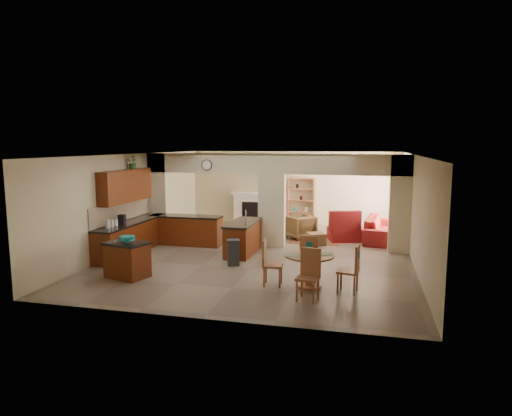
% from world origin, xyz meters
% --- Properties ---
extents(floor, '(10.00, 10.00, 0.00)m').
position_xyz_m(floor, '(0.00, 0.00, 0.00)').
color(floor, '#776552').
rests_on(floor, ground).
extents(ceiling, '(10.00, 10.00, 0.00)m').
position_xyz_m(ceiling, '(0.00, 0.00, 2.80)').
color(ceiling, white).
rests_on(ceiling, wall_back).
extents(wall_back, '(8.00, 0.00, 8.00)m').
position_xyz_m(wall_back, '(0.00, 5.00, 1.40)').
color(wall_back, beige).
rests_on(wall_back, floor).
extents(wall_front, '(8.00, 0.00, 8.00)m').
position_xyz_m(wall_front, '(0.00, -5.00, 1.40)').
color(wall_front, beige).
rests_on(wall_front, floor).
extents(wall_left, '(0.00, 10.00, 10.00)m').
position_xyz_m(wall_left, '(-4.00, 0.00, 1.40)').
color(wall_left, beige).
rests_on(wall_left, floor).
extents(wall_right, '(0.00, 10.00, 10.00)m').
position_xyz_m(wall_right, '(4.00, 0.00, 1.40)').
color(wall_right, beige).
rests_on(wall_right, floor).
extents(partition_left_pier, '(0.60, 0.25, 2.80)m').
position_xyz_m(partition_left_pier, '(-3.70, 1.00, 1.40)').
color(partition_left_pier, beige).
rests_on(partition_left_pier, floor).
extents(partition_center_pier, '(0.80, 0.25, 2.20)m').
position_xyz_m(partition_center_pier, '(0.00, 1.00, 1.10)').
color(partition_center_pier, beige).
rests_on(partition_center_pier, floor).
extents(partition_right_pier, '(0.60, 0.25, 2.80)m').
position_xyz_m(partition_right_pier, '(3.70, 1.00, 1.40)').
color(partition_right_pier, beige).
rests_on(partition_right_pier, floor).
extents(partition_header, '(8.00, 0.25, 0.60)m').
position_xyz_m(partition_header, '(0.00, 1.00, 2.50)').
color(partition_header, beige).
rests_on(partition_header, partition_center_pier).
extents(kitchen_counter, '(2.52, 3.29, 1.48)m').
position_xyz_m(kitchen_counter, '(-3.26, -0.25, 0.46)').
color(kitchen_counter, '#491908').
rests_on(kitchen_counter, floor).
extents(upper_cabinets, '(0.35, 2.40, 0.90)m').
position_xyz_m(upper_cabinets, '(-3.82, -0.80, 1.92)').
color(upper_cabinets, '#491908').
rests_on(upper_cabinets, wall_left).
extents(peninsula, '(0.70, 1.85, 0.91)m').
position_xyz_m(peninsula, '(-0.60, -0.11, 0.46)').
color(peninsula, '#491908').
rests_on(peninsula, floor).
extents(wall_clock, '(0.34, 0.03, 0.34)m').
position_xyz_m(wall_clock, '(-2.00, 0.85, 2.45)').
color(wall_clock, '#4C2519').
rests_on(wall_clock, partition_header).
extents(rug, '(1.60, 1.30, 0.01)m').
position_xyz_m(rug, '(1.20, 2.10, 0.01)').
color(rug, brown).
rests_on(rug, floor).
extents(fireplace, '(1.60, 0.35, 1.20)m').
position_xyz_m(fireplace, '(-1.60, 4.83, 0.61)').
color(fireplace, white).
rests_on(fireplace, floor).
extents(shelving_unit, '(1.00, 0.32, 1.80)m').
position_xyz_m(shelving_unit, '(0.35, 4.82, 0.90)').
color(shelving_unit, '#A45E38').
rests_on(shelving_unit, floor).
extents(window_a, '(0.02, 0.90, 1.90)m').
position_xyz_m(window_a, '(3.97, 2.30, 1.20)').
color(window_a, white).
rests_on(window_a, wall_right).
extents(window_b, '(0.02, 0.90, 1.90)m').
position_xyz_m(window_b, '(3.97, 4.00, 1.20)').
color(window_b, white).
rests_on(window_b, wall_right).
extents(glazed_door, '(0.02, 0.70, 2.10)m').
position_xyz_m(glazed_door, '(3.97, 3.15, 1.05)').
color(glazed_door, white).
rests_on(glazed_door, wall_right).
extents(drape_a_left, '(0.10, 0.28, 2.30)m').
position_xyz_m(drape_a_left, '(3.93, 1.70, 1.20)').
color(drape_a_left, '#3B1F17').
rests_on(drape_a_left, wall_right).
extents(drape_a_right, '(0.10, 0.28, 2.30)m').
position_xyz_m(drape_a_right, '(3.93, 2.90, 1.20)').
color(drape_a_right, '#3B1F17').
rests_on(drape_a_right, wall_right).
extents(drape_b_left, '(0.10, 0.28, 2.30)m').
position_xyz_m(drape_b_left, '(3.93, 3.40, 1.20)').
color(drape_b_left, '#3B1F17').
rests_on(drape_b_left, wall_right).
extents(drape_b_right, '(0.10, 0.28, 2.30)m').
position_xyz_m(drape_b_right, '(3.93, 4.60, 1.20)').
color(drape_b_right, '#3B1F17').
rests_on(drape_b_right, wall_right).
extents(ceiling_fan, '(1.00, 1.00, 0.10)m').
position_xyz_m(ceiling_fan, '(1.50, 3.00, 2.56)').
color(ceiling_fan, white).
rests_on(ceiling_fan, ceiling).
extents(kitchen_island, '(1.11, 0.92, 0.83)m').
position_xyz_m(kitchen_island, '(-2.61, -2.99, 0.42)').
color(kitchen_island, '#491908').
rests_on(kitchen_island, floor).
extents(teal_bowl, '(0.35, 0.35, 0.16)m').
position_xyz_m(teal_bowl, '(-2.54, -3.07, 0.91)').
color(teal_bowl, teal).
rests_on(teal_bowl, kitchen_island).
extents(trash_can, '(0.36, 0.34, 0.62)m').
position_xyz_m(trash_can, '(-0.50, -1.40, 0.31)').
color(trash_can, '#2D2D30').
rests_on(trash_can, floor).
extents(dining_table, '(1.07, 1.07, 0.73)m').
position_xyz_m(dining_table, '(1.61, -2.75, 0.49)').
color(dining_table, '#A45E38').
rests_on(dining_table, floor).
extents(fruit_bowl, '(0.27, 0.27, 0.15)m').
position_xyz_m(fruit_bowl, '(1.57, -2.70, 0.80)').
color(fruit_bowl, '#82AC24').
rests_on(fruit_bowl, dining_table).
extents(sofa, '(2.64, 1.24, 0.75)m').
position_xyz_m(sofa, '(3.30, 2.72, 0.37)').
color(sofa, maroon).
rests_on(sofa, floor).
extents(chaise, '(1.22, 1.10, 0.41)m').
position_xyz_m(chaise, '(2.14, 2.35, 0.20)').
color(chaise, maroon).
rests_on(chaise, floor).
extents(armchair, '(1.17, 1.17, 0.76)m').
position_xyz_m(armchair, '(0.68, 2.34, 0.38)').
color(armchair, maroon).
rests_on(armchair, floor).
extents(ottoman, '(0.67, 0.67, 0.37)m').
position_xyz_m(ottoman, '(1.30, 1.50, 0.18)').
color(ottoman, maroon).
rests_on(ottoman, floor).
extents(plant, '(0.39, 0.35, 0.38)m').
position_xyz_m(plant, '(-3.82, -0.35, 2.56)').
color(plant, '#1A5115').
rests_on(plant, upper_cabinets).
extents(chair_north, '(0.43, 0.43, 1.02)m').
position_xyz_m(chair_north, '(1.53, -2.09, 0.55)').
color(chair_north, '#A45E38').
rests_on(chair_north, floor).
extents(chair_east, '(0.47, 0.47, 1.02)m').
position_xyz_m(chair_east, '(2.52, -2.91, 0.55)').
color(chair_east, '#A45E38').
rests_on(chair_east, floor).
extents(chair_south, '(0.48, 0.48, 1.02)m').
position_xyz_m(chair_south, '(1.70, -3.50, 0.55)').
color(chair_south, '#A45E38').
rests_on(chair_south, floor).
extents(chair_west, '(0.45, 0.45, 1.02)m').
position_xyz_m(chair_west, '(0.73, -2.80, 0.55)').
color(chair_west, '#A45E38').
rests_on(chair_west, floor).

